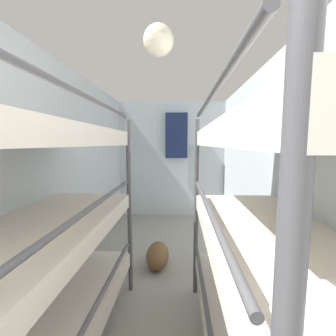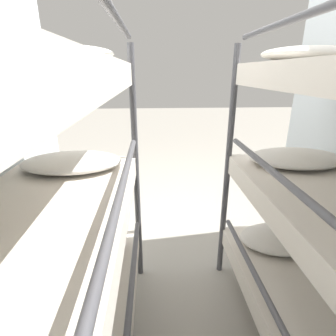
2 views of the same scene
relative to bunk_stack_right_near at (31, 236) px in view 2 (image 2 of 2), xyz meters
The scene contains 2 objects.
ground_plane 1.87m from the bunk_stack_right_near, 116.27° to the right, with size 20.00×20.00×0.00m, color gray.
bunk_stack_right_near is the anchor object (origin of this frame).
Camera 2 is at (0.21, 2.35, 1.59)m, focal length 28.00 mm.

